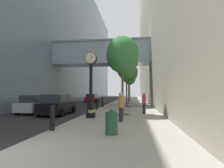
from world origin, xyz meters
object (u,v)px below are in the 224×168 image
Objects in this scene: pedestrian_walking at (121,106)px; car_silver_near at (35,104)px; street_tree_mid_near at (127,69)px; car_black_mid at (57,105)px; street_tree_mid_far at (129,72)px; car_red_far at (92,98)px; street_tree_far at (130,78)px; pedestrian_by_clock at (144,102)px; trash_bin at (112,121)px; bollard_fifth at (103,102)px; bollard_fourth at (97,104)px; street_tree_near at (122,55)px; street_clock at (91,80)px; bollard_third at (88,106)px; bollard_nearest at (52,117)px.

pedestrian_walking reaches higher than car_silver_near.
street_tree_mid_near reaches higher than car_black_mid.
street_tree_mid_far is at bearing 90.43° from pedestrian_walking.
street_tree_far is at bearing 27.43° from car_red_far.
car_red_far is at bearing 94.34° from car_black_mid.
street_tree_mid_far is at bearing 97.10° from pedestrian_by_clock.
pedestrian_walking is at bearing 87.38° from trash_bin.
pedestrian_walking is at bearing -73.47° from bollard_fifth.
pedestrian_walking is (0.13, -17.74, -3.98)m from street_tree_mid_far.
bollard_fourth is 1.12× the size of trash_bin.
street_tree_far is 22.35m from car_silver_near.
street_tree_near is at bearing -69.08° from car_red_far.
car_silver_near is at bearing -93.91° from car_red_far.
car_silver_near reaches higher than bollard_fifth.
street_clock is 2.68× the size of pedestrian_walking.
bollard_fourth is 10.44m from trash_bin.
bollard_third is 0.67× the size of pedestrian_walking.
trash_bin is (-0.01, -13.78, -4.06)m from street_tree_mid_near.
street_tree_mid_far reaches higher than bollard_nearest.
car_silver_near reaches higher than bollard_fourth.
street_tree_near is (2.84, -3.48, 4.12)m from bollard_fourth.
car_silver_near is (-9.77, 0.48, -0.31)m from pedestrian_by_clock.
street_tree_mid_far is at bearing 82.88° from street_clock.
street_tree_mid_far is at bearing 89.96° from trash_bin.
car_red_far is (-4.06, 11.36, 0.01)m from bollard_fifth.
street_tree_mid_far reaches higher than pedestrian_walking.
bollard_third is (-0.78, 2.32, -1.98)m from street_clock.
street_clock is 3.61m from street_tree_near.
street_tree_mid_near reaches higher than bollard_fifth.
trash_bin is at bearing -65.67° from street_clock.
pedestrian_walking is 0.44× the size of car_silver_near.
street_clock is at bearing -81.96° from bollard_fourth.
street_clock reaches higher than bollard_third.
street_tree_mid_near is 0.90× the size of street_tree_mid_far.
street_tree_mid_far is (0.00, 14.42, 0.18)m from street_tree_near.
trash_bin is at bearing -90.06° from street_tree_mid_near.
car_black_mid is 17.77m from car_red_far.
street_tree_mid_near is at bearing 90.00° from street_tree_near.
street_tree_near is at bearing 44.87° from street_clock.
car_black_mid is at bearing -177.28° from pedestrian_by_clock.
bollard_third is 18.24m from car_red_far.
street_tree_near is at bearing -67.03° from bollard_fifth.
trash_bin is 0.25× the size of car_red_far.
car_silver_near is 16.93m from car_red_far.
pedestrian_walking is at bearing -71.78° from car_red_far.
trash_bin is at bearing -90.12° from street_tree_near.
bollard_nearest and bollard_third have the same top height.
bollard_fifth reaches higher than trash_bin.
bollard_fourth is 0.18× the size of street_tree_mid_far.
car_black_mid is (-5.56, 0.33, -4.05)m from street_tree_near.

